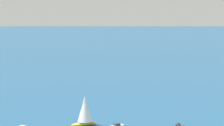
# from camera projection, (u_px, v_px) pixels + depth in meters

# --- Properties ---
(sailboat_inshore) EXTENTS (10.62, 6.04, 13.54)m
(sailboat_inshore) POSITION_uv_depth(u_px,v_px,m) (85.00, 110.00, 167.85)
(sailboat_inshore) COLOR gold
(sailboat_inshore) RESTS_ON ground_plane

